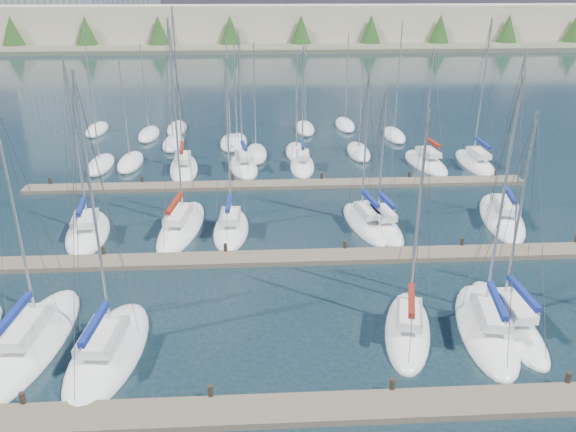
{
  "coord_description": "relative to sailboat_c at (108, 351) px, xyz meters",
  "views": [
    {
      "loc": [
        -1.72,
        -16.63,
        17.2
      ],
      "look_at": [
        0.0,
        14.0,
        4.0
      ],
      "focal_mm": 35.0,
      "sensor_mm": 36.0,
      "label": 1
    }
  ],
  "objects": [
    {
      "name": "sailboat_h",
      "position": [
        -4.8,
        14.22,
        -0.0
      ],
      "size": [
        3.94,
        8.05,
        13.05
      ],
      "rotation": [
        0.0,
        0.0,
        0.13
      ],
      "color": "white",
      "rests_on": "ground"
    },
    {
      "name": "sailboat_f",
      "position": [
        20.72,
        1.49,
        0.0
      ],
      "size": [
        2.48,
        8.41,
        12.09
      ],
      "rotation": [
        0.0,
        0.0,
        0.02
      ],
      "color": "white",
      "rests_on": "ground"
    },
    {
      "name": "sailboat_m",
      "position": [
        26.14,
        15.26,
        -0.0
      ],
      "size": [
        4.94,
        9.95,
        13.13
      ],
      "rotation": [
        0.0,
        0.0,
        -0.22
      ],
      "color": "white",
      "rests_on": "ground"
    },
    {
      "name": "sailboat_d",
      "position": [
        15.18,
        0.98,
        0.01
      ],
      "size": [
        4.1,
        7.78,
        12.37
      ],
      "rotation": [
        0.0,
        0.0,
        -0.25
      ],
      "color": "white",
      "rests_on": "ground"
    },
    {
      "name": "dock_mid",
      "position": [
        9.28,
        9.46,
        -0.02
      ],
      "size": [
        44.0,
        1.93,
        1.1
      ],
      "color": "#6B5E4C",
      "rests_on": "ground"
    },
    {
      "name": "sailboat_b",
      "position": [
        -4.05,
        1.07,
        -0.01
      ],
      "size": [
        3.79,
        10.23,
        13.59
      ],
      "rotation": [
        0.0,
        0.0,
        -0.07
      ],
      "color": "white",
      "rests_on": "ground"
    },
    {
      "name": "ground",
      "position": [
        9.28,
        53.44,
        -0.18
      ],
      "size": [
        400.0,
        400.0,
        0.0
      ],
      "primitive_type": "plane",
      "color": "#1A2C34",
      "rests_on": "ground"
    },
    {
      "name": "distant_boats",
      "position": [
        4.94,
        37.21,
        0.11
      ],
      "size": [
        36.93,
        20.75,
        13.3
      ],
      "color": "#9EA0A5",
      "rests_on": "ground"
    },
    {
      "name": "shoreline",
      "position": [
        -4.01,
        143.22,
        7.27
      ],
      "size": [
        400.0,
        60.0,
        38.0
      ],
      "color": "#666B51",
      "rests_on": "ground"
    },
    {
      "name": "sailboat_p",
      "position": [
        11.87,
        28.66,
        0.01
      ],
      "size": [
        2.74,
        7.09,
        12.07
      ],
      "rotation": [
        0.0,
        0.0,
        -0.06
      ],
      "color": "white",
      "rests_on": "ground"
    },
    {
      "name": "sailboat_l",
      "position": [
        16.49,
        14.09,
        0.0
      ],
      "size": [
        3.43,
        7.44,
        11.14
      ],
      "rotation": [
        0.0,
        0.0,
        0.16
      ],
      "color": "white",
      "rests_on": "ground"
    },
    {
      "name": "sailboat_o",
      "position": [
        6.16,
        28.64,
        0.02
      ],
      "size": [
        3.63,
        7.44,
        13.5
      ],
      "rotation": [
        0.0,
        0.0,
        0.15
      ],
      "color": "white",
      "rests_on": "ground"
    },
    {
      "name": "sailboat_r",
      "position": [
        28.96,
        28.43,
        0.01
      ],
      "size": [
        2.63,
        8.9,
        14.44
      ],
      "rotation": [
        0.0,
        0.0,
        0.0
      ],
      "color": "white",
      "rests_on": "ground"
    },
    {
      "name": "dock_near",
      "position": [
        9.28,
        -4.54,
        -0.02
      ],
      "size": [
        44.0,
        1.93,
        1.1
      ],
      "color": "#6B5E4C",
      "rests_on": "ground"
    },
    {
      "name": "sailboat_e",
      "position": [
        19.35,
        0.93,
        0.0
      ],
      "size": [
        4.26,
        9.09,
        13.82
      ],
      "rotation": [
        0.0,
        0.0,
        -0.17
      ],
      "color": "white",
      "rests_on": "ground"
    },
    {
      "name": "sailboat_j",
      "position": [
        5.5,
        14.16,
        0.01
      ],
      "size": [
        2.77,
        7.26,
        12.26
      ],
      "rotation": [
        0.0,
        0.0,
        -0.04
      ],
      "color": "white",
      "rests_on": "ground"
    },
    {
      "name": "sailboat_i",
      "position": [
        1.82,
        14.79,
        0.01
      ],
      "size": [
        3.88,
        9.86,
        15.45
      ],
      "rotation": [
        0.0,
        0.0,
        -0.12
      ],
      "color": "white",
      "rests_on": "ground"
    },
    {
      "name": "sailboat_k",
      "position": [
        15.38,
        14.63,
        0.01
      ],
      "size": [
        3.28,
        8.06,
        12.1
      ],
      "rotation": [
        0.0,
        0.0,
        0.15
      ],
      "color": "white",
      "rests_on": "ground"
    },
    {
      "name": "sailboat_n",
      "position": [
        0.44,
        28.54,
        0.02
      ],
      "size": [
        3.41,
        8.88,
        15.5
      ],
      "rotation": [
        0.0,
        0.0,
        0.09
      ],
      "color": "white",
      "rests_on": "ground"
    },
    {
      "name": "sailboat_q",
      "position": [
        24.12,
        28.91,
        -0.01
      ],
      "size": [
        3.88,
        8.42,
        11.83
      ],
      "rotation": [
        0.0,
        0.0,
        0.13
      ],
      "color": "white",
      "rests_on": "ground"
    },
    {
      "name": "sailboat_c",
      "position": [
        0.0,
        0.0,
        0.0
      ],
      "size": [
        4.0,
        8.96,
        14.39
      ],
      "rotation": [
        0.0,
        0.0,
        -0.09
      ],
      "color": "white",
      "rests_on": "ground"
    },
    {
      "name": "dock_far",
      "position": [
        9.28,
        23.46,
        -0.02
      ],
      "size": [
        44.0,
        1.93,
        1.1
      ],
      "color": "#6B5E4C",
      "rests_on": "ground"
    }
  ]
}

